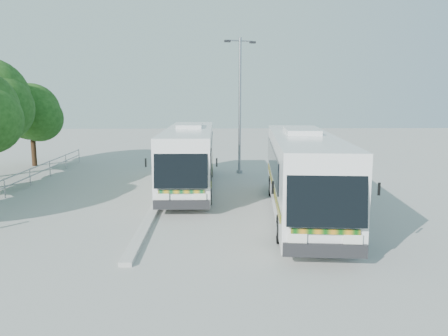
{
  "coord_description": "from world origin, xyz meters",
  "views": [
    {
      "loc": [
        0.35,
        -18.3,
        5.0
      ],
      "look_at": [
        0.8,
        1.74,
        1.69
      ],
      "focal_mm": 35.0,
      "sensor_mm": 36.0,
      "label": 1
    }
  ],
  "objects_px": {
    "tree_far_e": "(32,112)",
    "coach_main": "(189,156)",
    "coach_adjacent": "(303,171)",
    "lamppost": "(240,100)"
  },
  "relations": [
    {
      "from": "tree_far_e",
      "to": "coach_adjacent",
      "type": "distance_m",
      "value": 21.59
    },
    {
      "from": "coach_main",
      "to": "coach_adjacent",
      "type": "relative_size",
      "value": 0.95
    },
    {
      "from": "tree_far_e",
      "to": "coach_main",
      "type": "xyz_separation_m",
      "value": [
        11.63,
        -8.07,
        -2.09
      ]
    },
    {
      "from": "coach_main",
      "to": "lamppost",
      "type": "distance_m",
      "value": 6.29
    },
    {
      "from": "coach_adjacent",
      "to": "lamppost",
      "type": "xyz_separation_m",
      "value": [
        -2.09,
        10.1,
        2.9
      ]
    },
    {
      "from": "coach_main",
      "to": "coach_adjacent",
      "type": "height_order",
      "value": "coach_adjacent"
    },
    {
      "from": "tree_far_e",
      "to": "coach_adjacent",
      "type": "xyz_separation_m",
      "value": [
        16.72,
        -13.5,
        -2.02
      ]
    },
    {
      "from": "coach_main",
      "to": "coach_adjacent",
      "type": "xyz_separation_m",
      "value": [
        5.1,
        -5.44,
        0.06
      ]
    },
    {
      "from": "tree_far_e",
      "to": "coach_adjacent",
      "type": "relative_size",
      "value": 0.48
    },
    {
      "from": "coach_main",
      "to": "lamppost",
      "type": "xyz_separation_m",
      "value": [
        3.0,
        4.67,
        2.97
      ]
    }
  ]
}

